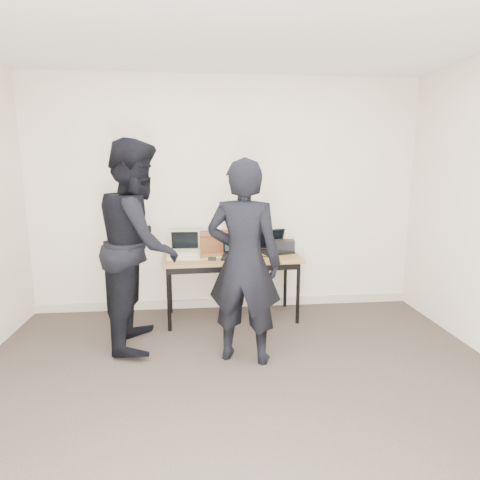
{
  "coord_description": "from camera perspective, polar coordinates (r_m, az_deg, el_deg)",
  "views": [
    {
      "loc": [
        -0.29,
        -2.43,
        1.73
      ],
      "look_at": [
        0.1,
        1.6,
        0.95
      ],
      "focal_mm": 30.0,
      "sensor_mm": 36.0,
      "label": 1
    }
  ],
  "objects": [
    {
      "name": "laptop_center",
      "position": [
        4.36,
        -0.38,
        -1.72
      ],
      "size": [
        0.37,
        0.36,
        0.25
      ],
      "rotation": [
        0.0,
        0.0,
        -0.14
      ],
      "color": "black",
      "rests_on": "desk"
    },
    {
      "name": "baseboard",
      "position": [
        4.96,
        -1.87,
        -8.9
      ],
      "size": [
        4.5,
        0.03,
        0.1
      ],
      "primitive_type": "cube",
      "color": "#BFB29E",
      "rests_on": "ground"
    },
    {
      "name": "laptop_beige",
      "position": [
        4.43,
        -7.91,
        -1.65
      ],
      "size": [
        0.35,
        0.34,
        0.28
      ],
      "rotation": [
        0.0,
        0.0,
        -0.03
      ],
      "color": "#B9B494",
      "rests_on": "desk"
    },
    {
      "name": "room",
      "position": [
        2.47,
        1.26,
        2.08
      ],
      "size": [
        4.6,
        4.6,
        2.8
      ],
      "color": "#3F3630",
      "rests_on": "ground"
    },
    {
      "name": "leather_satchel",
      "position": [
        4.61,
        -3.63,
        -0.17
      ],
      "size": [
        0.38,
        0.22,
        0.25
      ],
      "rotation": [
        0.0,
        0.0,
        0.12
      ],
      "color": "brown",
      "rests_on": "desk"
    },
    {
      "name": "person_typist",
      "position": [
        3.45,
        0.56,
        -3.23
      ],
      "size": [
        0.75,
        0.6,
        1.78
      ],
      "primitive_type": "imported",
      "rotation": [
        0.0,
        0.0,
        2.83
      ],
      "color": "black",
      "rests_on": "ground"
    },
    {
      "name": "power_brick",
      "position": [
        4.24,
        -3.98,
        -2.68
      ],
      "size": [
        0.09,
        0.06,
        0.03
      ],
      "primitive_type": "cube",
      "rotation": [
        0.0,
        0.0,
        -0.09
      ],
      "color": "black",
      "rests_on": "desk"
    },
    {
      "name": "tissue",
      "position": [
        4.58,
        -3.29,
        1.77
      ],
      "size": [
        0.13,
        0.1,
        0.08
      ],
      "primitive_type": "ellipsoid",
      "rotation": [
        0.0,
        0.0,
        0.01
      ],
      "color": "white",
      "rests_on": "leather_satchel"
    },
    {
      "name": "equipment_box",
      "position": [
        4.68,
        6.35,
        -0.83
      ],
      "size": [
        0.25,
        0.22,
        0.13
      ],
      "primitive_type": "cube",
      "rotation": [
        0.0,
        0.0,
        -0.15
      ],
      "color": "black",
      "rests_on": "desk"
    },
    {
      "name": "cables",
      "position": [
        4.42,
        0.87,
        -2.25
      ],
      "size": [
        0.97,
        0.41,
        0.01
      ],
      "rotation": [
        0.0,
        0.0,
        -0.08
      ],
      "color": "black",
      "rests_on": "desk"
    },
    {
      "name": "desk",
      "position": [
        4.43,
        -1.18,
        -3.06
      ],
      "size": [
        1.53,
        0.73,
        0.72
      ],
      "rotation": [
        0.0,
        0.0,
        0.05
      ],
      "color": "olive",
      "rests_on": "ground"
    },
    {
      "name": "person_observer",
      "position": [
        3.9,
        -14.13,
        -0.58
      ],
      "size": [
        0.75,
        0.96,
        1.95
      ],
      "primitive_type": "imported",
      "rotation": [
        0.0,
        0.0,
        1.58
      ],
      "color": "black",
      "rests_on": "ground"
    },
    {
      "name": "laptop_right",
      "position": [
        4.63,
        4.9,
        -1.0
      ],
      "size": [
        0.43,
        0.42,
        0.25
      ],
      "rotation": [
        0.0,
        0.0,
        0.31
      ],
      "color": "black",
      "rests_on": "desk"
    }
  ]
}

